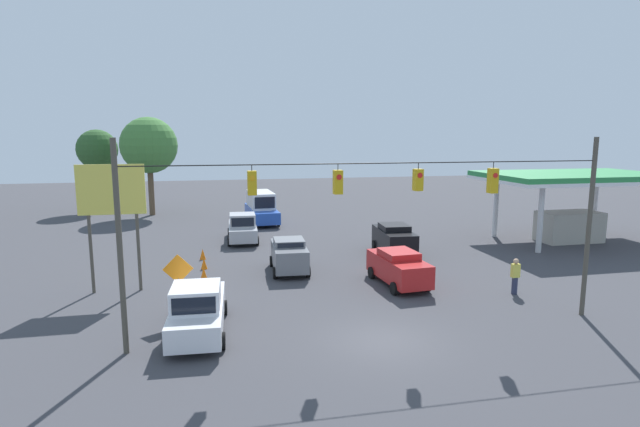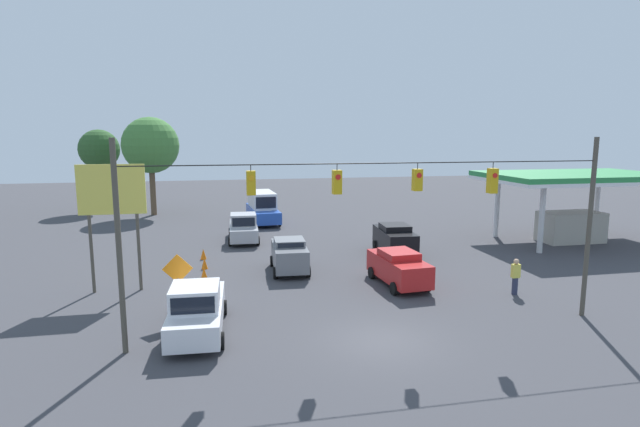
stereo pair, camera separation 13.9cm
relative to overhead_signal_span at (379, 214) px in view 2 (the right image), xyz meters
The scene contains 19 objects.
ground_plane 4.89m from the overhead_signal_span, 86.47° to the left, with size 140.00×140.00×0.00m, color #3D3D42.
overhead_signal_span is the anchor object (origin of this frame).
sedan_grey_withflow_mid 10.47m from the overhead_signal_span, 77.23° to the right, with size 2.18×4.09×1.92m.
sedan_red_crossing_near 7.63m from the overhead_signal_span, 117.83° to the right, with size 2.29×4.64×1.84m.
box_truck_blue_withflow_deep 26.58m from the overhead_signal_span, 85.16° to the right, with size 2.71×7.14×2.72m.
pickup_truck_white_parked_shoulder 8.09m from the overhead_signal_span, 10.63° to the right, with size 2.37×5.65×2.12m.
pickup_truck_silver_withflow_far 19.31m from the overhead_signal_span, 76.80° to the right, with size 2.32×5.46×2.12m.
sedan_black_oncoming_far 13.86m from the overhead_signal_span, 112.98° to the right, with size 2.31×4.58×2.00m.
traffic_cone_nearest 9.23m from the overhead_signal_span, 29.72° to the right, with size 0.38×0.38×0.68m, color orange.
traffic_cone_second 10.69m from the overhead_signal_span, 42.63° to the right, with size 0.38×0.38×0.68m, color orange.
traffic_cone_third 12.14m from the overhead_signal_span, 52.07° to the right, with size 0.38×0.38×0.68m, color orange.
traffic_cone_fourth 13.82m from the overhead_signal_span, 57.81° to the right, with size 0.38×0.38×0.68m, color orange.
traffic_cone_fifth 15.83m from the overhead_signal_span, 62.13° to the right, with size 0.38×0.38×0.68m, color orange.
gas_station 23.46m from the overhead_signal_span, 145.07° to the right, with size 12.64×7.81×5.06m.
roadside_billboard 13.53m from the overhead_signal_span, 34.44° to the right, with size 3.18×0.16×6.39m.
work_zone_sign 8.88m from the overhead_signal_span, 21.65° to the right, with size 1.27×0.06×2.84m.
pedestrian 9.60m from the overhead_signal_span, 158.65° to the right, with size 0.40×0.28×1.80m.
tree_horizon_left 40.73m from the overhead_signal_span, 63.97° to the right, with size 4.03×4.03×8.30m.
tree_horizon_right 34.71m from the overhead_signal_span, 69.19° to the right, with size 5.38×5.38×9.46m.
Camera 2 is at (5.94, 17.24, 7.85)m, focal length 28.00 mm.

